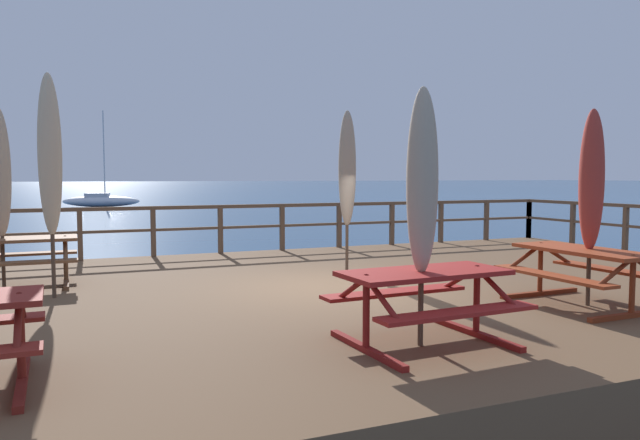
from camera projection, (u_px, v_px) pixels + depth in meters
name	position (u px, v px, depth m)	size (l,w,h in m)	color
ground_plane	(338.00, 333.00, 9.49)	(600.00, 600.00, 0.00)	navy
wooden_deck	(338.00, 310.00, 9.46)	(16.39, 9.82, 0.74)	brown
railing_waterside_far	(252.00, 220.00, 13.76)	(16.19, 0.10, 1.09)	brown
picnic_table_front_left	(424.00, 291.00, 6.18)	(1.80, 1.48, 0.78)	maroon
picnic_table_mid_centre	(8.00, 251.00, 9.39)	(2.02, 1.40, 0.78)	brown
picnic_table_mid_right	(583.00, 264.00, 8.03)	(1.44, 1.91, 0.78)	#993819
patio_umbrella_tall_mid_left	(422.00, 182.00, 6.05)	(0.32, 0.32, 2.62)	#4C3828
patio_umbrella_tall_back_right	(50.00, 156.00, 8.44)	(0.32, 0.32, 3.17)	#4C3828
patio_umbrella_tall_front	(0.00, 173.00, 9.34)	(0.32, 0.32, 2.80)	#4C3828
patio_umbrella_short_back	(592.00, 181.00, 7.96)	(0.32, 0.32, 2.62)	#4C3828
patio_umbrella_tall_back_left	(347.00, 169.00, 10.98)	(0.32, 0.32, 2.92)	#4C3828
sailboat_distant	(101.00, 201.00, 48.66)	(6.23, 3.11, 7.72)	silver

